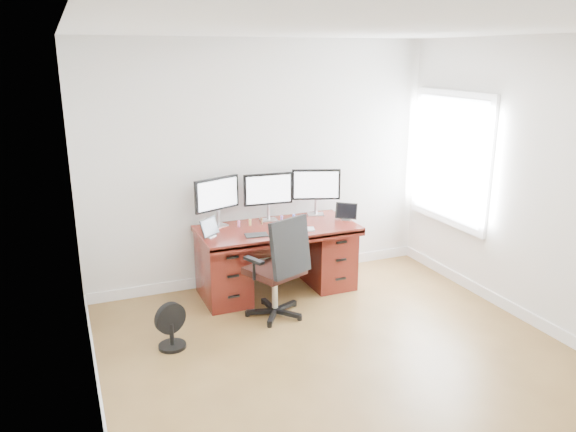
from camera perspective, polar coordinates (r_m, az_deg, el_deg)
name	(u,v)px	position (r m, az deg, el deg)	size (l,w,h in m)	color
ground	(357,374)	(4.83, 7.06, -15.61)	(4.50, 4.50, 0.00)	brown
back_wall	(262,164)	(6.27, -2.63, 5.29)	(4.00, 0.10, 2.70)	white
right_wall	(551,189)	(5.60, 25.15, 2.46)	(0.10, 4.50, 2.70)	white
desk	(276,256)	(6.15, -1.18, -4.11)	(1.70, 0.80, 0.75)	#511610
office_chair	(278,284)	(5.57, -1.00, -6.96)	(0.73, 0.73, 1.05)	black
floor_fan	(171,327)	(5.17, -11.78, -10.95)	(0.29, 0.25, 0.42)	black
monitor_left	(217,196)	(5.99, -7.22, 2.06)	(0.53, 0.23, 0.53)	silver
monitor_center	(268,191)	(6.16, -2.02, 2.58)	(0.55, 0.15, 0.53)	silver
monitor_right	(316,186)	(6.38, 2.87, 3.05)	(0.53, 0.22, 0.53)	silver
tablet_left	(210,228)	(5.72, -7.95, -1.26)	(0.23, 0.20, 0.19)	silver
tablet_right	(347,212)	(6.27, 5.98, 0.37)	(0.23, 0.20, 0.19)	silver
keyboard	(284,231)	(5.83, -0.38, -1.56)	(0.29, 0.13, 0.01)	silver
trackpad	(308,229)	(5.91, 2.01, -1.33)	(0.14, 0.14, 0.01)	silver
drawing_tablet	(256,235)	(5.72, -3.23, -1.94)	(0.23, 0.15, 0.01)	black
phone	(282,226)	(6.02, -0.63, -1.00)	(0.12, 0.06, 0.01)	black
figurine_pink	(239,223)	(6.01, -5.02, -0.73)	(0.03, 0.03, 0.07)	pink
figurine_yellow	(250,222)	(6.05, -3.88, -0.60)	(0.03, 0.03, 0.07)	#D2BF69
figurine_brown	(262,221)	(6.09, -2.68, -0.46)	(0.03, 0.03, 0.07)	#916445
figurine_purple	(282,218)	(6.17, -0.64, -0.23)	(0.03, 0.03, 0.07)	#8364CD
figurine_blue	(294,217)	(6.22, 0.59, -0.08)	(0.03, 0.03, 0.07)	#4966DD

